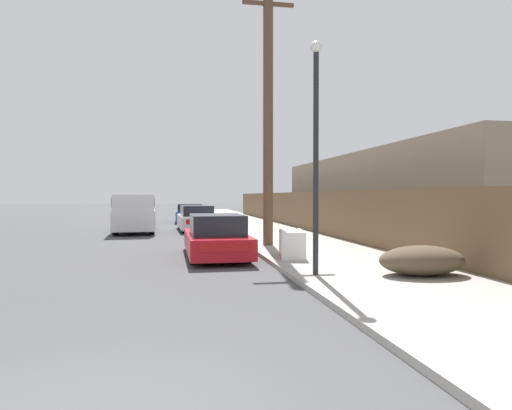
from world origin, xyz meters
TOP-DOWN VIEW (x-y plane):
  - sidewalk_curb at (5.30, 23.50)m, footprint 4.20×63.00m
  - discarded_fridge at (3.97, 8.91)m, footprint 0.95×1.81m
  - parked_sports_car_red at (1.91, 9.97)m, footprint 1.77×4.59m
  - car_parked_mid at (1.83, 20.50)m, footprint 1.98×4.62m
  - car_parked_far at (1.70, 28.10)m, footprint 1.88×4.16m
  - pickup_truck at (-1.27, 19.75)m, footprint 2.30×5.80m
  - utility_pole at (3.91, 11.92)m, footprint 1.80×0.35m
  - street_lamp at (3.72, 5.90)m, footprint 0.26×0.26m
  - brush_pile at (5.97, 5.44)m, footprint 1.91×1.25m
  - wooden_fence at (7.25, 20.80)m, footprint 0.08×38.16m
  - building_right_house at (11.91, 17.59)m, footprint 6.00×20.39m

SIDE VIEW (x-z plane):
  - sidewalk_curb at x=5.30m, z-range 0.00..0.12m
  - brush_pile at x=5.97m, z-range 0.12..0.76m
  - discarded_fridge at x=3.97m, z-range 0.11..0.87m
  - parked_sports_car_red at x=1.91m, z-range -0.06..1.23m
  - car_parked_far at x=1.70m, z-range -0.04..1.24m
  - car_parked_mid at x=1.83m, z-range -0.04..1.30m
  - pickup_truck at x=-1.27m, z-range 0.00..1.89m
  - wooden_fence at x=7.25m, z-range 0.12..2.04m
  - building_right_house at x=11.91m, z-range 0.00..3.88m
  - street_lamp at x=3.72m, z-range 0.50..5.57m
  - utility_pole at x=3.91m, z-range 0.21..9.49m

